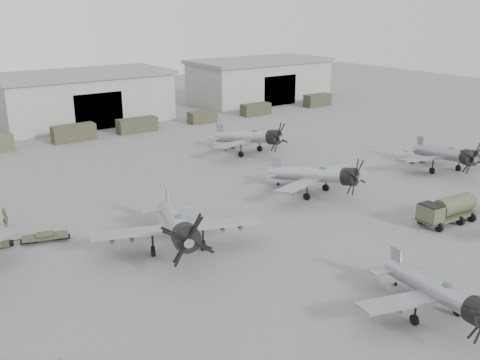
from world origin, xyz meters
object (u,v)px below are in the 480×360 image
(aircraft_near_1, at_px, (441,293))
(fuel_tanker, at_px, (448,209))
(aircraft_far_1, at_px, (251,137))
(aircraft_mid_1, at_px, (178,225))
(aircraft_mid_3, at_px, (448,155))
(ground_crew, at_px, (5,217))
(aircraft_mid_2, at_px, (318,176))
(tug_trailer, at_px, (16,240))

(aircraft_near_1, xyz_separation_m, fuel_tanker, (14.85, 9.59, -0.61))
(aircraft_far_1, height_order, fuel_tanker, aircraft_far_1)
(aircraft_mid_1, height_order, aircraft_mid_3, aircraft_mid_1)
(aircraft_near_1, height_order, ground_crew, aircraft_near_1)
(aircraft_mid_1, height_order, aircraft_far_1, aircraft_mid_1)
(aircraft_mid_1, distance_m, aircraft_mid_3, 37.66)
(aircraft_mid_2, relative_size, ground_crew, 6.70)
(aircraft_mid_1, bearing_deg, aircraft_mid_2, 31.15)
(tug_trailer, relative_size, ground_crew, 3.58)
(aircraft_far_1, bearing_deg, aircraft_mid_2, -115.64)
(fuel_tanker, bearing_deg, aircraft_near_1, -142.97)
(fuel_tanker, distance_m, tug_trailer, 39.00)
(tug_trailer, bearing_deg, ground_crew, 103.38)
(aircraft_mid_2, bearing_deg, fuel_tanker, -83.67)
(aircraft_mid_3, distance_m, ground_crew, 49.90)
(aircraft_near_1, relative_size, aircraft_mid_3, 0.90)
(aircraft_mid_1, height_order, tug_trailer, aircraft_mid_1)
(aircraft_near_1, height_order, tug_trailer, aircraft_near_1)
(aircraft_mid_1, relative_size, aircraft_mid_2, 1.10)
(aircraft_mid_3, distance_m, fuel_tanker, 16.84)
(aircraft_mid_1, relative_size, ground_crew, 7.39)
(aircraft_near_1, xyz_separation_m, aircraft_mid_2, (10.14, 22.19, 0.22))
(aircraft_near_1, distance_m, tug_trailer, 34.13)
(aircraft_near_1, height_order, aircraft_far_1, aircraft_far_1)
(aircraft_mid_1, bearing_deg, ground_crew, 146.13)
(aircraft_mid_2, bearing_deg, aircraft_mid_3, -23.44)
(aircraft_far_1, height_order, tug_trailer, aircraft_far_1)
(aircraft_near_1, distance_m, aircraft_mid_3, 34.50)
(aircraft_near_1, height_order, aircraft_mid_2, aircraft_mid_2)
(fuel_tanker, height_order, tug_trailer, fuel_tanker)
(aircraft_far_1, relative_size, ground_crew, 7.03)
(aircraft_mid_1, distance_m, ground_crew, 17.70)
(aircraft_mid_1, xyz_separation_m, aircraft_mid_2, (19.10, 3.71, -0.27))
(aircraft_mid_2, xyz_separation_m, aircraft_far_1, (4.02, 17.48, 0.11))
(aircraft_mid_3, xyz_separation_m, tug_trailer, (-48.24, 8.77, -1.77))
(aircraft_mid_2, relative_size, fuel_tanker, 1.90)
(aircraft_mid_1, bearing_deg, aircraft_mid_3, 21.20)
(aircraft_mid_1, relative_size, aircraft_mid_3, 1.11)
(aircraft_near_1, bearing_deg, aircraft_mid_2, 82.77)
(aircraft_mid_1, distance_m, tug_trailer, 14.34)
(aircraft_far_1, distance_m, fuel_tanker, 30.10)
(aircraft_near_1, bearing_deg, aircraft_mid_1, 133.22)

